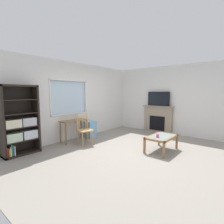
# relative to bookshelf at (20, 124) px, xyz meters

# --- Properties ---
(ground) EXTENTS (6.34, 5.48, 0.02)m
(ground) POSITION_rel_bookshelf_xyz_m (2.07, -2.00, -0.81)
(ground) COLOR gray
(wall_back_with_window) EXTENTS (5.34, 0.15, 2.64)m
(wall_back_with_window) POSITION_rel_bookshelf_xyz_m (2.11, 0.24, 0.51)
(wall_back_with_window) COLOR silver
(wall_back_with_window) RESTS_ON ground
(wall_right) EXTENTS (0.12, 4.68, 2.64)m
(wall_right) POSITION_rel_bookshelf_xyz_m (4.80, -2.00, 0.52)
(wall_right) COLOR silver
(wall_right) RESTS_ON ground
(bookshelf) EXTENTS (0.90, 0.38, 1.81)m
(bookshelf) POSITION_rel_bookshelf_xyz_m (0.00, 0.00, 0.00)
(bookshelf) COLOR black
(bookshelf) RESTS_ON ground
(desk_under_window) EXTENTS (0.93, 0.39, 0.72)m
(desk_under_window) POSITION_rel_bookshelf_xyz_m (1.64, -0.11, -0.21)
(desk_under_window) COLOR brown
(desk_under_window) RESTS_ON ground
(wooden_chair) EXTENTS (0.50, 0.49, 0.90)m
(wooden_chair) POSITION_rel_bookshelf_xyz_m (1.65, -0.63, -0.33)
(wooden_chair) COLOR tan
(wooden_chair) RESTS_ON ground
(plastic_drawer_unit) EXTENTS (0.35, 0.40, 0.58)m
(plastic_drawer_unit) POSITION_rel_bookshelf_xyz_m (2.38, -0.06, -0.51)
(plastic_drawer_unit) COLOR #72ADDB
(plastic_drawer_unit) RESTS_ON ground
(fireplace) EXTENTS (0.26, 1.26, 1.09)m
(fireplace) POSITION_rel_bookshelf_xyz_m (4.65, -1.67, -0.25)
(fireplace) COLOR gray
(fireplace) RESTS_ON ground
(tv) EXTENTS (0.06, 0.90, 0.56)m
(tv) POSITION_rel_bookshelf_xyz_m (4.63, -1.67, 0.57)
(tv) COLOR black
(tv) RESTS_ON fireplace
(coffee_table) EXTENTS (0.95, 0.59, 0.43)m
(coffee_table) POSITION_rel_bookshelf_xyz_m (2.60, -2.73, -0.43)
(coffee_table) COLOR #8C9E99
(coffee_table) RESTS_ON ground
(sippy_cup) EXTENTS (0.07, 0.07, 0.09)m
(sippy_cup) POSITION_rel_bookshelf_xyz_m (2.39, -2.71, -0.33)
(sippy_cup) COLOR #DB3D84
(sippy_cup) RESTS_ON coffee_table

